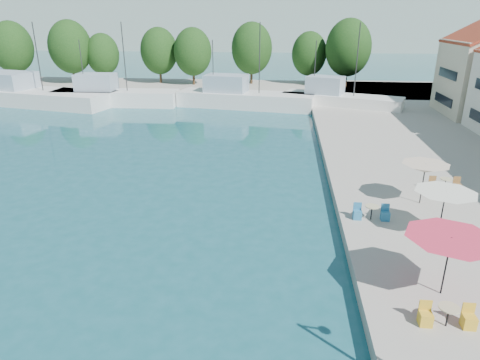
# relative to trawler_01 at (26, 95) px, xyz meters

# --- Properties ---
(quay_far) EXTENTS (90.00, 16.00, 0.60)m
(quay_far) POSITION_rel_trawler_01_xyz_m (21.83, 12.24, -0.77)
(quay_far) COLOR #A69F96
(quay_far) RESTS_ON ground
(hill_west) EXTENTS (180.00, 40.00, 16.00)m
(hill_west) POSITION_rel_trawler_01_xyz_m (-0.17, 105.24, 6.93)
(hill_west) COLOR #97A59B
(hill_west) RESTS_ON ground
(hill_east) EXTENTS (140.00, 40.00, 12.00)m
(hill_east) POSITION_rel_trawler_01_xyz_m (69.83, 125.24, 4.93)
(hill_east) COLOR #97A59B
(hill_east) RESTS_ON ground
(trawler_01) EXTENTS (23.34, 10.53, 10.20)m
(trawler_01) POSITION_rel_trawler_01_xyz_m (0.00, 0.00, 0.00)
(trawler_01) COLOR silver
(trawler_01) RESTS_ON ground
(trawler_02) EXTENTS (15.48, 4.34, 10.20)m
(trawler_02) POSITION_rel_trawler_01_xyz_m (11.31, 0.27, 0.00)
(trawler_02) COLOR silver
(trawler_02) RESTS_ON ground
(trawler_03) EXTENTS (16.89, 6.89, 10.20)m
(trawler_03) POSITION_rel_trawler_01_xyz_m (27.56, 0.55, 0.00)
(trawler_03) COLOR silver
(trawler_03) RESTS_ON ground
(trawler_04) EXTENTS (14.16, 8.16, 10.20)m
(trawler_04) POSITION_rel_trawler_01_xyz_m (38.99, 0.12, 0.00)
(trawler_04) COLOR silver
(trawler_04) RESTS_ON ground
(tree_01) EXTENTS (6.25, 6.25, 9.26)m
(tree_01) POSITION_rel_trawler_01_xyz_m (-9.62, 13.71, 4.88)
(tree_01) COLOR #3F2B19
(tree_01) RESTS_ON quay_far
(tree_02) EXTENTS (6.37, 6.37, 9.43)m
(tree_02) POSITION_rel_trawler_01_xyz_m (-0.18, 13.71, 4.97)
(tree_02) COLOR #3F2B19
(tree_02) RESTS_ON quay_far
(tree_03) EXTENTS (5.04, 5.04, 7.46)m
(tree_03) POSITION_rel_trawler_01_xyz_m (4.29, 15.00, 3.83)
(tree_03) COLOR #3F2B19
(tree_03) RESTS_ON quay_far
(tree_04) EXTENTS (5.63, 5.63, 8.34)m
(tree_04) POSITION_rel_trawler_01_xyz_m (13.16, 15.49, 4.35)
(tree_04) COLOR #3F2B19
(tree_04) RESTS_ON quay_far
(tree_05) EXTENTS (5.65, 5.65, 8.36)m
(tree_05) POSITION_rel_trawler_01_xyz_m (18.71, 14.23, 4.36)
(tree_05) COLOR #3F2B19
(tree_05) RESTS_ON quay_far
(tree_06) EXTENTS (6.15, 6.15, 9.11)m
(tree_06) POSITION_rel_trawler_01_xyz_m (27.42, 16.01, 4.79)
(tree_06) COLOR #3F2B19
(tree_06) RESTS_ON quay_far
(tree_07) EXTENTS (5.25, 5.25, 7.77)m
(tree_07) POSITION_rel_trawler_01_xyz_m (36.11, 16.86, 4.01)
(tree_07) COLOR #3F2B19
(tree_07) RESTS_ON quay_far
(tree_08) EXTENTS (6.52, 6.52, 9.65)m
(tree_08) POSITION_rel_trawler_01_xyz_m (41.52, 14.25, 5.10)
(tree_08) COLOR #3F2B19
(tree_08) RESTS_ON quay_far
(umbrella_pink) EXTENTS (3.31, 3.31, 2.37)m
(umbrella_pink) POSITION_rel_trawler_01_xyz_m (38.87, -36.97, 1.66)
(umbrella_pink) COLOR black
(umbrella_pink) RESTS_ON quay_right
(umbrella_white) EXTENTS (2.84, 2.84, 2.22)m
(umbrella_white) POSITION_rel_trawler_01_xyz_m (40.29, -32.14, 1.50)
(umbrella_white) COLOR black
(umbrella_white) RESTS_ON quay_right
(umbrella_cream) EXTENTS (2.56, 2.56, 2.32)m
(umbrella_cream) POSITION_rel_trawler_01_xyz_m (40.47, -28.38, 1.60)
(umbrella_cream) COLOR black
(umbrella_cream) RESTS_ON quay_right
(cafe_table_01) EXTENTS (1.82, 0.70, 0.76)m
(cafe_table_01) POSITION_rel_trawler_01_xyz_m (38.44, -38.85, -0.18)
(cafe_table_01) COLOR black
(cafe_table_01) RESTS_ON quay_right
(cafe_table_02) EXTENTS (1.82, 0.70, 0.76)m
(cafe_table_02) POSITION_rel_trawler_01_xyz_m (37.36, -30.82, -0.18)
(cafe_table_02) COLOR black
(cafe_table_02) RESTS_ON quay_right
(cafe_table_03) EXTENTS (1.82, 0.70, 0.76)m
(cafe_table_03) POSITION_rel_trawler_01_xyz_m (42.46, -26.32, -0.18)
(cafe_table_03) COLOR black
(cafe_table_03) RESTS_ON quay_right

